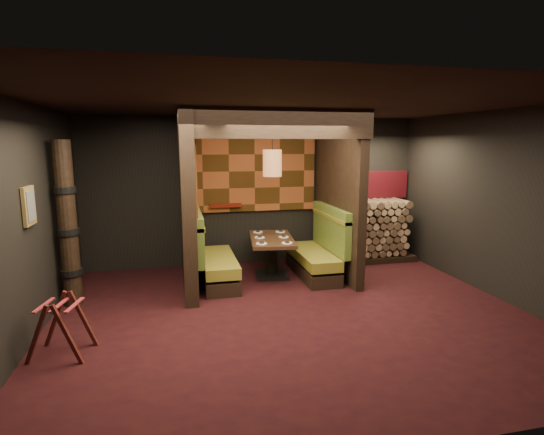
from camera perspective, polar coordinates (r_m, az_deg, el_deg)
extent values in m
cube|color=black|center=(6.05, 2.83, -13.01)|extent=(6.50, 5.50, 0.02)
cube|color=black|center=(5.59, 3.09, 15.19)|extent=(6.50, 5.50, 0.02)
cube|color=black|center=(8.31, -2.26, 3.56)|extent=(6.50, 0.02, 2.85)
cube|color=black|center=(3.15, 16.91, -7.52)|extent=(6.50, 0.02, 2.85)
cube|color=black|center=(5.70, -30.40, -0.74)|extent=(0.02, 5.50, 2.85)
cube|color=black|center=(7.24, 28.62, 1.41)|extent=(0.02, 5.50, 2.85)
cube|color=black|center=(7.07, -11.38, 2.25)|extent=(0.20, 2.20, 2.85)
cube|color=black|center=(7.66, 8.86, 2.91)|extent=(0.15, 2.10, 2.85)
cube|color=black|center=(6.25, 1.03, 12.54)|extent=(2.85, 0.18, 0.44)
cube|color=brown|center=(8.22, -2.38, 6.26)|extent=(2.40, 0.06, 1.55)
cube|color=brown|center=(7.20, -10.58, 5.82)|extent=(0.04, 1.85, 1.45)
cube|color=#5C160C|center=(8.14, -6.25, 1.64)|extent=(0.60, 0.12, 0.07)
cube|color=black|center=(7.39, -7.16, -7.77)|extent=(0.55, 1.60, 0.22)
cube|color=olive|center=(7.31, -7.20, -5.90)|extent=(0.55, 1.60, 0.18)
cube|color=#3F571A|center=(7.19, -9.92, -3.04)|extent=(0.12, 1.60, 0.78)
cube|color=olive|center=(7.12, -10.01, -0.29)|extent=(0.15, 1.60, 0.06)
cube|color=black|center=(7.72, 5.43, -6.94)|extent=(0.55, 1.60, 0.22)
cube|color=olive|center=(7.65, 5.46, -5.15)|extent=(0.55, 1.60, 0.18)
cube|color=#3F571A|center=(7.67, 7.89, -2.17)|extent=(0.12, 1.60, 0.78)
cube|color=olive|center=(7.61, 7.95, 0.41)|extent=(0.15, 1.60, 0.06)
cube|color=black|center=(7.64, -0.05, -7.71)|extent=(0.62, 0.62, 0.06)
cylinder|color=black|center=(7.56, -0.05, -5.57)|extent=(0.20, 0.20, 0.65)
cube|color=#3E291A|center=(7.47, -0.05, -2.93)|extent=(0.90, 1.43, 0.06)
cylinder|color=white|center=(7.00, -1.42, -3.52)|extent=(0.18, 0.18, 0.01)
cube|color=black|center=(6.99, -1.42, -3.39)|extent=(0.08, 0.12, 0.02)
cylinder|color=white|center=(7.04, 2.03, -3.44)|extent=(0.18, 0.18, 0.01)
cube|color=black|center=(7.03, 2.03, -3.31)|extent=(0.08, 0.12, 0.02)
cylinder|color=white|center=(7.44, -1.68, -2.69)|extent=(0.18, 0.18, 0.01)
cube|color=black|center=(7.44, -1.68, -2.57)|extent=(0.08, 0.12, 0.02)
cylinder|color=white|center=(7.48, 1.57, -2.63)|extent=(0.18, 0.18, 0.01)
cube|color=black|center=(7.48, 1.57, -2.51)|extent=(0.08, 0.12, 0.02)
cylinder|color=white|center=(7.90, -1.91, -1.96)|extent=(0.18, 0.18, 0.01)
cube|color=black|center=(7.89, -1.91, -1.85)|extent=(0.08, 0.12, 0.02)
cylinder|color=white|center=(7.93, 1.15, -1.90)|extent=(0.18, 0.18, 0.01)
cube|color=black|center=(7.93, 1.15, -1.79)|extent=(0.08, 0.12, 0.02)
cylinder|color=brown|center=(7.24, 0.04, 7.33)|extent=(0.32, 0.32, 0.45)
sphere|color=#FFC672|center=(7.24, 0.04, 7.33)|extent=(0.18, 0.18, 0.18)
cylinder|color=black|center=(7.24, 0.04, 11.52)|extent=(0.02, 0.02, 0.61)
cube|color=olive|center=(5.76, -29.90, 1.36)|extent=(0.04, 0.36, 0.46)
cube|color=#3F3F3F|center=(5.75, -29.66, 1.37)|extent=(0.01, 0.27, 0.36)
cube|color=#3F1410|center=(5.33, -29.14, -13.79)|extent=(0.32, 0.10, 0.72)
cube|color=#3F1410|center=(5.18, -25.75, -14.17)|extent=(0.32, 0.10, 0.72)
cube|color=#3F1410|center=(5.67, -27.14, -12.19)|extent=(0.32, 0.10, 0.72)
cube|color=#3F1410|center=(5.54, -23.93, -12.48)|extent=(0.32, 0.10, 0.72)
cube|color=maroon|center=(5.41, -28.34, -10.34)|extent=(0.13, 0.44, 0.01)
cube|color=maroon|center=(5.33, -26.71, -10.47)|extent=(0.13, 0.44, 0.01)
cube|color=maroon|center=(5.26, -25.02, -10.60)|extent=(0.13, 0.44, 0.01)
cylinder|color=black|center=(6.73, -25.78, -0.87)|extent=(0.26, 0.26, 2.40)
cylinder|color=black|center=(6.89, -25.34, -6.60)|extent=(0.31, 0.31, 0.09)
cylinder|color=black|center=(6.75, -25.72, -1.70)|extent=(0.31, 0.31, 0.09)
cylinder|color=black|center=(6.66, -26.11, 3.36)|extent=(0.31, 0.31, 0.09)
cube|color=black|center=(8.90, 12.99, -5.21)|extent=(1.73, 0.70, 0.12)
cube|color=brown|center=(8.76, 13.15, -1.35)|extent=(1.73, 0.70, 1.10)
cube|color=maroon|center=(8.93, 12.43, 4.30)|extent=(1.83, 0.10, 0.56)
cube|color=black|center=(7.93, 8.77, 3.15)|extent=(0.08, 0.08, 2.85)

